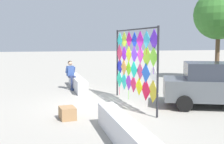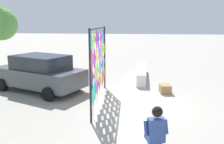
# 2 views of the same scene
# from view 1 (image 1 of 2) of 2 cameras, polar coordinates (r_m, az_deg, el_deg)

# --- Properties ---
(ground) EXTENTS (120.00, 120.00, 0.00)m
(ground) POSITION_cam_1_polar(r_m,az_deg,el_deg) (11.54, -2.04, -6.56)
(ground) COLOR #9E998E
(plaza_ledge_left) EXTENTS (4.15, 0.47, 0.64)m
(plaza_ledge_left) POSITION_cam_1_polar(r_m,az_deg,el_deg) (15.69, -6.72, -2.06)
(plaza_ledge_left) COLOR silver
(plaza_ledge_left) RESTS_ON ground
(plaza_ledge_right) EXTENTS (4.15, 0.47, 0.64)m
(plaza_ledge_right) POSITION_cam_1_polar(r_m,az_deg,el_deg) (7.26, 2.46, -11.58)
(plaza_ledge_right) COLOR silver
(plaza_ledge_right) RESTS_ON ground
(kite_display_rack) EXTENTS (4.30, 0.30, 3.00)m
(kite_display_rack) POSITION_cam_1_polar(r_m,az_deg,el_deg) (11.63, 4.21, 2.20)
(kite_display_rack) COLOR #232328
(kite_display_rack) RESTS_ON ground
(seated_vendor) EXTENTS (0.70, 0.56, 1.49)m
(seated_vendor) POSITION_cam_1_polar(r_m,az_deg,el_deg) (15.44, -7.88, -0.13)
(seated_vendor) COLOR navy
(seated_vendor) RESTS_ON ground
(parked_car) EXTENTS (3.38, 4.76, 1.70)m
(parked_car) POSITION_cam_1_polar(r_m,az_deg,el_deg) (11.97, 20.28, -2.30)
(parked_car) COLOR #4C5156
(parked_car) RESTS_ON ground
(cardboard_box_large) EXTENTS (0.67, 0.54, 0.40)m
(cardboard_box_large) POSITION_cam_1_polar(r_m,az_deg,el_deg) (9.72, -8.58, -7.83)
(cardboard_box_large) COLOR #9E754C
(cardboard_box_large) RESTS_ON ground
(tree_broadleaf) EXTENTS (3.11, 3.11, 5.73)m
(tree_broadleaf) POSITION_cam_1_polar(r_m,az_deg,el_deg) (20.05, 20.15, 10.64)
(tree_broadleaf) COLOR brown
(tree_broadleaf) RESTS_ON ground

